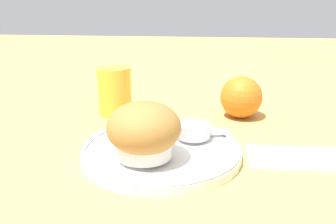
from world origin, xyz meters
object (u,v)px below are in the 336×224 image
orange_fruit (241,97)px  juice_glass (115,91)px  muffin (141,131)px  butter_knife (176,133)px

orange_fruit → juice_glass: 0.26m
muffin → orange_fruit: bearing=56.3°
orange_fruit → muffin: bearing=-123.7°
muffin → butter_knife: size_ratio=0.59×
butter_knife → orange_fruit: 0.20m
butter_knife → juice_glass: (-0.14, 0.16, 0.03)m
butter_knife → juice_glass: bearing=121.8°
butter_knife → orange_fruit: bearing=43.0°
orange_fruit → juice_glass: bearing=-179.5°
orange_fruit → juice_glass: juice_glass is taller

